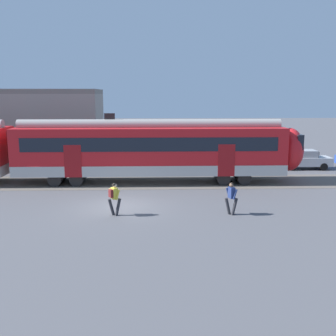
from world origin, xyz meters
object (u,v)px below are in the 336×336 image
at_px(commuter_train, 24,150).
at_px(pedestrian_navy, 231,196).
at_px(parked_car_silver, 305,159).
at_px(pedestrian_yellow, 114,196).

distance_m(commuter_train, pedestrian_navy, 14.79).
xyz_separation_m(pedestrian_navy, parked_car_silver, (8.34, 12.12, -0.18)).
bearing_deg(pedestrian_yellow, parked_car_silver, 40.38).
bearing_deg(pedestrian_yellow, pedestrian_navy, -0.49).
height_order(pedestrian_yellow, pedestrian_navy, same).
bearing_deg(pedestrian_navy, commuter_train, 149.15).
height_order(pedestrian_navy, parked_car_silver, pedestrian_navy).
distance_m(pedestrian_yellow, pedestrian_navy, 5.86).
relative_size(commuter_train, parked_car_silver, 9.43).
relative_size(commuter_train, pedestrian_yellow, 22.83).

